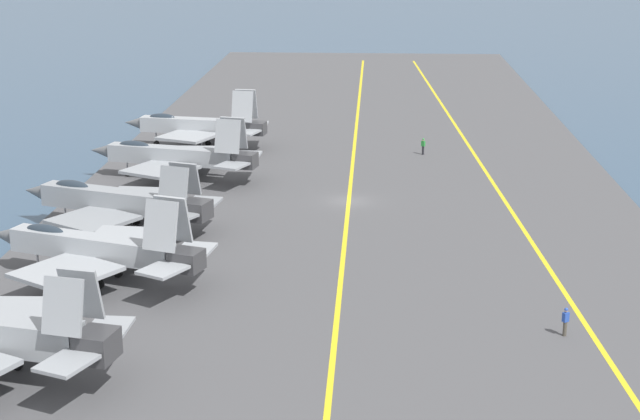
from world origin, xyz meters
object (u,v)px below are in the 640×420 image
parked_jet_second (98,248)px  parked_jet_fifth (198,126)px  parked_jet_third (117,201)px  parked_jet_fourth (176,156)px  crew_green_vest (423,146)px  crew_blue_vest (565,320)px

parked_jet_second → parked_jet_fifth: (41.52, 0.39, 0.06)m
parked_jet_third → parked_jet_fourth: (15.50, -1.71, 0.11)m
parked_jet_second → parked_jet_fifth: parked_jet_fifth is taller
parked_jet_third → crew_green_vest: 37.85m
parked_jet_second → crew_blue_vest: bearing=-104.0°
crew_blue_vest → parked_jet_third: bearing=58.5°
parked_jet_fifth → parked_jet_second: bearing=-179.5°
crew_green_vest → crew_blue_vest: crew_blue_vest is taller
parked_jet_second → parked_jet_fourth: bearing=0.2°
parked_jet_fourth → crew_green_vest: bearing=-63.5°
parked_jet_third → parked_jet_second: bearing=-171.6°
parked_jet_second → parked_jet_fourth: parked_jet_second is taller
crew_green_vest → parked_jet_fourth: bearing=116.5°
parked_jet_fourth → crew_green_vest: (12.05, -24.21, -1.42)m
parked_jet_fifth → crew_blue_vest: bearing=-147.8°
parked_jet_second → crew_green_vest: size_ratio=9.46×
parked_jet_third → parked_jet_fourth: 15.59m
crew_green_vest → parked_jet_third: bearing=136.7°
parked_jet_fourth → parked_jet_fifth: bearing=1.2°
parked_jet_fourth → crew_blue_vest: bearing=-139.0°
parked_jet_third → crew_green_vest: size_ratio=9.69×
parked_jet_second → parked_jet_third: parked_jet_second is taller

